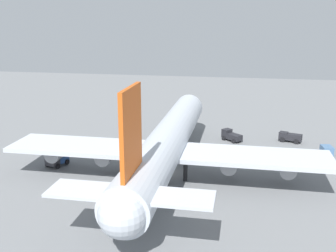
% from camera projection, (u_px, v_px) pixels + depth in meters
% --- Properties ---
extents(ground_plane, '(234.95, 234.95, 0.00)m').
position_uv_depth(ground_plane, '(168.00, 173.00, 69.13)').
color(ground_plane, slate).
extents(cargo_airplane, '(58.74, 52.77, 18.82)m').
position_uv_depth(cargo_airplane, '(168.00, 142.00, 67.47)').
color(cargo_airplane, silver).
rests_on(cargo_airplane, ground_plane).
extents(cargo_loader, '(4.52, 3.55, 2.05)m').
position_uv_depth(cargo_loader, '(57.00, 160.00, 72.31)').
color(cargo_loader, '#333338').
rests_on(cargo_loader, ground_plane).
extents(pushback_tractor, '(3.31, 5.03, 2.03)m').
position_uv_depth(pushback_tractor, '(290.00, 137.00, 86.18)').
color(pushback_tractor, '#232328').
rests_on(pushback_tractor, ground_plane).
extents(catering_truck, '(4.44, 4.72, 2.35)m').
position_uv_depth(catering_truck, '(231.00, 136.00, 87.04)').
color(catering_truck, '#232328').
rests_on(catering_truck, ground_plane).
extents(cargo_container_aft, '(2.94, 2.33, 1.80)m').
position_uv_depth(cargo_container_aft, '(327.00, 151.00, 78.04)').
color(cargo_container_aft, '#4C729E').
rests_on(cargo_container_aft, ground_plane).
extents(safety_cone_nose, '(0.43, 0.43, 0.61)m').
position_uv_depth(safety_cone_nose, '(178.00, 130.00, 94.57)').
color(safety_cone_nose, orange).
rests_on(safety_cone_nose, ground_plane).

